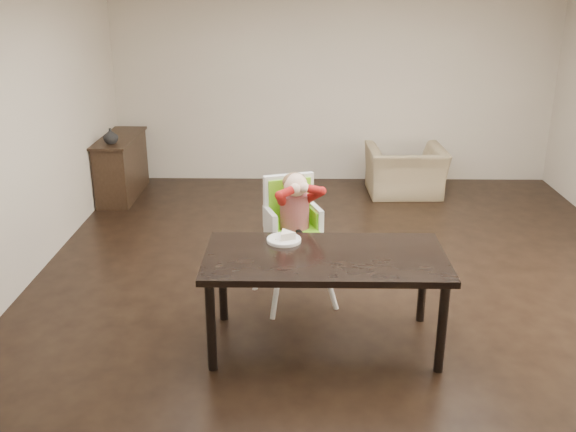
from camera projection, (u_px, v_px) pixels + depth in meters
name	position (u px, v px, depth m)	size (l,w,h in m)	color
ground	(351.00, 289.00, 5.89)	(7.00, 7.00, 0.00)	black
room_walls	(358.00, 86.00, 5.25)	(6.02, 7.02, 2.71)	beige
dining_table	(325.00, 265.00, 4.79)	(1.80, 0.90, 0.75)	black
high_chair	(294.00, 211.00, 5.45)	(0.62, 0.62, 1.17)	white
plate	(285.00, 238.00, 5.00)	(0.28, 0.28, 0.08)	white
armchair	(406.00, 163.00, 8.35)	(0.98, 0.64, 0.86)	#998661
sideboard	(122.00, 166.00, 8.32)	(0.44, 1.26, 0.79)	black
vase	(111.00, 136.00, 7.82)	(0.18, 0.19, 0.18)	#99999E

